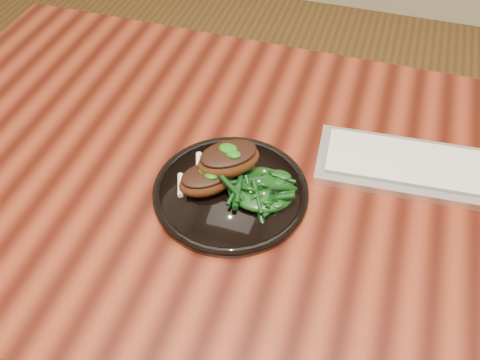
{
  "coord_description": "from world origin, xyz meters",
  "views": [
    {
      "loc": [
        0.03,
        -0.59,
        1.4
      ],
      "look_at": [
        -0.14,
        -0.04,
        0.78
      ],
      "focal_mm": 40.0,
      "sensor_mm": 36.0,
      "label": 1
    }
  ],
  "objects_px": {
    "desk": "(326,227)",
    "plate": "(231,192)",
    "lamb_chop_front": "(207,179)",
    "keyboard": "(452,173)",
    "greens_heap": "(261,186)"
  },
  "relations": [
    {
      "from": "greens_heap",
      "to": "desk",
      "type": "bearing_deg",
      "value": 22.37
    },
    {
      "from": "desk",
      "to": "plate",
      "type": "distance_m",
      "value": 0.19
    },
    {
      "from": "lamb_chop_front",
      "to": "desk",
      "type": "bearing_deg",
      "value": 16.71
    },
    {
      "from": "lamb_chop_front",
      "to": "greens_heap",
      "type": "relative_size",
      "value": 1.0
    },
    {
      "from": "desk",
      "to": "lamb_chop_front",
      "type": "height_order",
      "value": "lamb_chop_front"
    },
    {
      "from": "lamb_chop_front",
      "to": "keyboard",
      "type": "xyz_separation_m",
      "value": [
        0.37,
        0.16,
        -0.02
      ]
    },
    {
      "from": "desk",
      "to": "keyboard",
      "type": "xyz_separation_m",
      "value": [
        0.18,
        0.1,
        0.09
      ]
    },
    {
      "from": "plate",
      "to": "lamb_chop_front",
      "type": "xyz_separation_m",
      "value": [
        -0.04,
        -0.01,
        0.03
      ]
    },
    {
      "from": "plate",
      "to": "lamb_chop_front",
      "type": "relative_size",
      "value": 2.3
    },
    {
      "from": "plate",
      "to": "greens_heap",
      "type": "height_order",
      "value": "greens_heap"
    },
    {
      "from": "lamb_chop_front",
      "to": "plate",
      "type": "bearing_deg",
      "value": 14.16
    },
    {
      "from": "desk",
      "to": "keyboard",
      "type": "distance_m",
      "value": 0.23
    },
    {
      "from": "greens_heap",
      "to": "keyboard",
      "type": "relative_size",
      "value": 0.24
    },
    {
      "from": "plate",
      "to": "keyboard",
      "type": "height_order",
      "value": "keyboard"
    },
    {
      "from": "lamb_chop_front",
      "to": "keyboard",
      "type": "relative_size",
      "value": 0.24
    }
  ]
}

